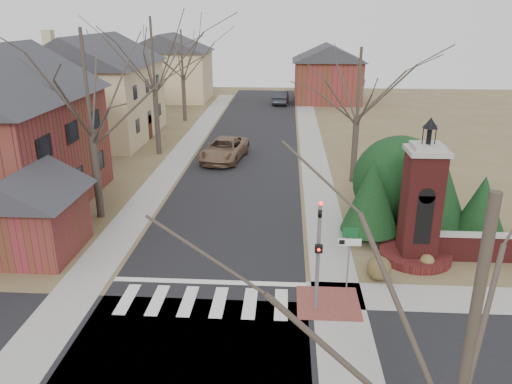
# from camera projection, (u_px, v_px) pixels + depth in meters

# --- Properties ---
(ground) EXTENTS (120.00, 120.00, 0.00)m
(ground) POSITION_uv_depth(u_px,v_px,m) (200.00, 314.00, 18.50)
(ground) COLOR brown
(ground) RESTS_ON ground
(main_street) EXTENTS (8.00, 70.00, 0.01)m
(main_street) POSITION_uv_depth(u_px,v_px,m) (247.00, 155.00, 39.16)
(main_street) COLOR black
(main_street) RESTS_ON ground
(cross_street) EXTENTS (120.00, 8.00, 0.01)m
(cross_street) POSITION_uv_depth(u_px,v_px,m) (184.00, 367.00, 15.68)
(cross_street) COLOR black
(cross_street) RESTS_ON ground
(crosswalk_zone) EXTENTS (8.00, 2.20, 0.02)m
(crosswalk_zone) POSITION_uv_depth(u_px,v_px,m) (204.00, 302.00, 19.25)
(crosswalk_zone) COLOR silver
(crosswalk_zone) RESTS_ON ground
(stop_bar) EXTENTS (8.00, 0.35, 0.02)m
(stop_bar) POSITION_uv_depth(u_px,v_px,m) (209.00, 282.00, 20.66)
(stop_bar) COLOR silver
(stop_bar) RESTS_ON ground
(sidewalk_right_main) EXTENTS (2.00, 60.00, 0.02)m
(sidewalk_right_main) POSITION_uv_depth(u_px,v_px,m) (313.00, 156.00, 38.86)
(sidewalk_right_main) COLOR gray
(sidewalk_right_main) RESTS_ON ground
(sidewalk_left) EXTENTS (2.00, 60.00, 0.02)m
(sidewalk_left) POSITION_uv_depth(u_px,v_px,m) (182.00, 154.00, 39.47)
(sidewalk_left) COLOR gray
(sidewalk_left) RESTS_ON ground
(curb_apron) EXTENTS (2.40, 2.40, 0.02)m
(curb_apron) POSITION_uv_depth(u_px,v_px,m) (328.00, 303.00, 19.16)
(curb_apron) COLOR brown
(curb_apron) RESTS_ON ground
(traffic_signal_pole) EXTENTS (0.28, 0.41, 4.50)m
(traffic_signal_pole) POSITION_uv_depth(u_px,v_px,m) (318.00, 247.00, 17.91)
(traffic_signal_pole) COLOR slate
(traffic_signal_pole) RESTS_ON ground
(sign_post) EXTENTS (0.90, 0.07, 2.75)m
(sign_post) POSITION_uv_depth(u_px,v_px,m) (349.00, 247.00, 19.38)
(sign_post) COLOR slate
(sign_post) RESTS_ON ground
(brick_gate_monument) EXTENTS (3.20, 3.20, 6.47)m
(brick_gate_monument) POSITION_uv_depth(u_px,v_px,m) (420.00, 214.00, 21.93)
(brick_gate_monument) COLOR #5D1C1B
(brick_gate_monument) RESTS_ON ground
(house_stucco_left) EXTENTS (9.80, 12.80, 9.28)m
(house_stucco_left) POSITION_uv_depth(u_px,v_px,m) (96.00, 86.00, 43.10)
(house_stucco_left) COLOR beige
(house_stucco_left) RESTS_ON ground
(garage_left) EXTENTS (4.80, 4.80, 4.29)m
(garage_left) POSITION_uv_depth(u_px,v_px,m) (28.00, 208.00, 22.46)
(garage_left) COLOR maroon
(garage_left) RESTS_ON ground
(house_distant_left) EXTENTS (10.80, 8.80, 8.53)m
(house_distant_left) POSITION_uv_depth(u_px,v_px,m) (168.00, 66.00, 62.85)
(house_distant_left) COLOR beige
(house_distant_left) RESTS_ON ground
(house_distant_right) EXTENTS (8.80, 8.80, 7.30)m
(house_distant_right) POSITION_uv_depth(u_px,v_px,m) (328.00, 72.00, 61.88)
(house_distant_right) COLOR maroon
(house_distant_right) RESTS_ON ground
(evergreen_near) EXTENTS (2.80, 2.80, 4.10)m
(evergreen_near) POSITION_uv_depth(u_px,v_px,m) (372.00, 195.00, 23.88)
(evergreen_near) COLOR #473D33
(evergreen_near) RESTS_ON ground
(evergreen_mid) EXTENTS (3.40, 3.40, 4.70)m
(evergreen_mid) POSITION_uv_depth(u_px,v_px,m) (436.00, 183.00, 24.71)
(evergreen_mid) COLOR #473D33
(evergreen_mid) RESTS_ON ground
(evergreen_far) EXTENTS (2.40, 2.40, 3.30)m
(evergreen_far) POSITION_uv_depth(u_px,v_px,m) (482.00, 204.00, 23.89)
(evergreen_far) COLOR #473D33
(evergreen_far) RESTS_ON ground
(evergreen_mass) EXTENTS (4.80, 4.80, 4.80)m
(evergreen_mass) POSITION_uv_depth(u_px,v_px,m) (399.00, 178.00, 26.08)
(evergreen_mass) COLOR black
(evergreen_mass) RESTS_ON ground
(bare_tree_0) EXTENTS (8.05, 8.05, 11.15)m
(bare_tree_0) POSITION_uv_depth(u_px,v_px,m) (85.00, 73.00, 24.76)
(bare_tree_0) COLOR #473D33
(bare_tree_0) RESTS_ON ground
(bare_tree_1) EXTENTS (8.40, 8.40, 11.64)m
(bare_tree_1) POSITION_uv_depth(u_px,v_px,m) (152.00, 49.00, 36.86)
(bare_tree_1) COLOR #473D33
(bare_tree_1) RESTS_ON ground
(bare_tree_2) EXTENTS (7.35, 7.35, 10.19)m
(bare_tree_2) POSITION_uv_depth(u_px,v_px,m) (182.00, 50.00, 49.44)
(bare_tree_2) COLOR #473D33
(bare_tree_2) RESTS_ON ground
(bare_tree_3) EXTENTS (7.00, 7.00, 9.70)m
(bare_tree_3) POSITION_uv_depth(u_px,v_px,m) (359.00, 79.00, 30.83)
(bare_tree_3) COLOR #473D33
(bare_tree_3) RESTS_ON ground
(bare_tree_4) EXTENTS (6.65, 6.65, 9.21)m
(bare_tree_4) POSITION_uv_depth(u_px,v_px,m) (477.00, 304.00, 7.55)
(bare_tree_4) COLOR #473D33
(bare_tree_4) RESTS_ON ground
(pickup_truck) EXTENTS (3.61, 6.27, 1.64)m
(pickup_truck) POSITION_uv_depth(u_px,v_px,m) (224.00, 149.00, 37.61)
(pickup_truck) COLOR brown
(pickup_truck) RESTS_ON ground
(distant_car) EXTENTS (2.01, 5.06, 1.64)m
(distant_car) POSITION_uv_depth(u_px,v_px,m) (281.00, 97.00, 61.01)
(distant_car) COLOR #2C2F32
(distant_car) RESTS_ON ground
(dry_shrub_left) EXTENTS (1.03, 1.03, 1.03)m
(dry_shrub_left) POSITION_uv_depth(u_px,v_px,m) (379.00, 268.00, 20.73)
(dry_shrub_left) COLOR brown
(dry_shrub_left) RESTS_ON ground
(dry_shrub_right) EXTENTS (0.64, 0.64, 0.64)m
(dry_shrub_right) POSITION_uv_depth(u_px,v_px,m) (427.00, 261.00, 21.72)
(dry_shrub_right) COLOR brown
(dry_shrub_right) RESTS_ON ground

